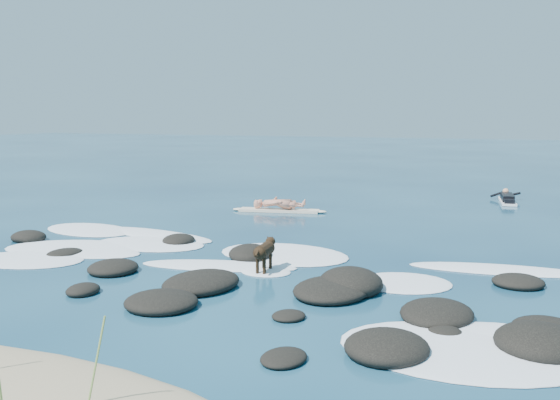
% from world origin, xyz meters
% --- Properties ---
extents(ground, '(160.00, 160.00, 0.00)m').
position_xyz_m(ground, '(0.00, 0.00, 0.00)').
color(ground, '#0A2642').
rests_on(ground, ground).
extents(reef_rocks, '(13.91, 7.29, 0.55)m').
position_xyz_m(reef_rocks, '(1.81, -1.90, 0.10)').
color(reef_rocks, black).
rests_on(reef_rocks, ground).
extents(breaking_foam, '(14.99, 7.96, 0.12)m').
position_xyz_m(breaking_foam, '(-1.26, -0.14, 0.01)').
color(breaking_foam, white).
rests_on(breaking_foam, ground).
extents(standing_surfer_rig, '(3.31, 1.14, 1.90)m').
position_xyz_m(standing_surfer_rig, '(-2.40, 7.25, 0.75)').
color(standing_surfer_rig, '#F9E6C7').
rests_on(standing_surfer_rig, ground).
extents(paddling_surfer_rig, '(1.15, 2.60, 0.45)m').
position_xyz_m(paddling_surfer_rig, '(4.76, 12.86, 0.15)').
color(paddling_surfer_rig, white).
rests_on(paddling_surfer_rig, ground).
extents(dog, '(0.37, 1.17, 0.74)m').
position_xyz_m(dog, '(0.64, -0.64, 0.49)').
color(dog, black).
rests_on(dog, ground).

